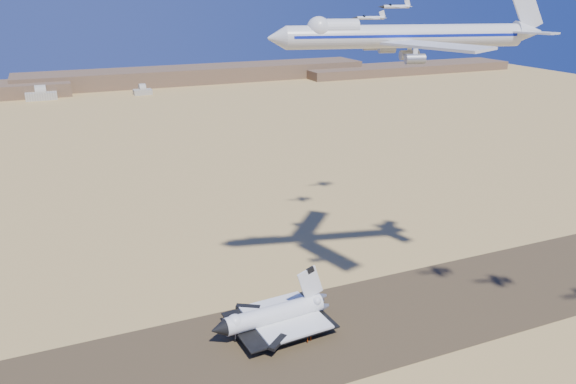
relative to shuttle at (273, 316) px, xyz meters
name	(u,v)px	position (x,y,z in m)	size (l,w,h in m)	color
ground	(270,346)	(-4.16, -7.45, -5.43)	(1200.00, 1200.00, 0.00)	tan
runway	(270,346)	(-4.16, -7.45, -5.40)	(600.00, 50.00, 0.06)	#4A3A25
ridgeline	(157,79)	(61.16, 519.85, 2.20)	(960.00, 90.00, 18.00)	brown
hangars	(37,96)	(-68.16, 470.98, -0.60)	(200.50, 29.50, 30.00)	#AFAC9B
shuttle	(273,316)	(0.00, 0.00, 0.00)	(41.05, 26.87, 20.18)	white
carrier_747	(397,36)	(40.88, 0.47, 86.31)	(86.45, 65.13, 21.51)	silver
crew_a	(307,340)	(7.31, -10.54, -4.43)	(0.69, 0.45, 1.88)	#BC3D0B
crew_b	(311,334)	(9.77, -7.78, -4.51)	(0.84, 0.48, 1.72)	#BC3D0B
crew_c	(311,338)	(8.75, -9.94, -4.47)	(1.05, 0.54, 1.79)	#BC3D0B
chase_jet_e	(370,18)	(58.06, 45.08, 89.57)	(13.70, 7.60, 3.42)	silver
chase_jet_f	(396,6)	(79.56, 60.66, 93.05)	(15.06, 8.13, 3.75)	silver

